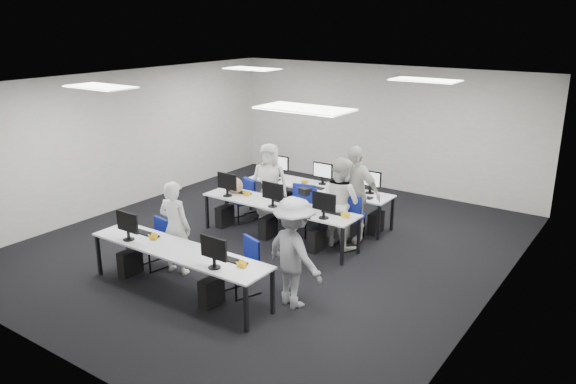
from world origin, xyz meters
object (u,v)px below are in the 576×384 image
Objects in this scene: chair_5 at (257,203)px; chair_1 at (242,276)px; desk_mid at (278,206)px; chair_2 at (242,208)px; desk_front at (178,252)px; chair_4 at (336,227)px; student_0 at (175,228)px; chair_6 at (309,215)px; chair_7 at (350,226)px; chair_3 at (300,219)px; student_2 at (269,182)px; chair_0 at (155,252)px; photographer at (294,253)px; student_3 at (353,194)px; student_1 at (341,202)px.

chair_1 is at bearing -37.73° from chair_5.
chair_5 reaches higher than desk_mid.
desk_front is at bearing -49.82° from chair_2.
student_0 is at bearing -124.42° from chair_4.
chair_6 is 0.93× the size of chair_7.
desk_front is 3.27× the size of chair_4.
chair_1 is at bearing -93.80° from chair_6.
chair_3 reaches higher than desk_mid.
student_2 is (-1.81, 0.35, 0.50)m from chair_4.
student_0 reaches higher than chair_7.
chair_3 is at bearing 123.75° from chair_1.
chair_7 is at bearing 62.14° from chair_0.
chair_3 is 2.91m from photographer.
student_3 is (1.13, 0.83, 0.24)m from desk_mid.
student_1 is at bearing -122.43° from chair_7.
desk_front is 3.71m from chair_5.
chair_3 is (0.14, 3.12, -0.38)m from desk_front.
chair_2 is 2.51m from student_3.
chair_4 is 0.28m from chair_7.
chair_5 is 1.32m from chair_6.
student_0 is (0.47, 0.07, 0.53)m from chair_0.
chair_0 is 3.35m from chair_4.
chair_0 is 0.45× the size of student_3.
chair_7 is at bearing 14.27° from chair_5.
desk_front is 3.35× the size of chair_3.
student_3 is at bearing -62.94° from photographer.
chair_5 is 0.54× the size of student_0.
chair_5 is at bearing 166.50° from chair_4.
student_0 is (0.69, -2.55, 0.52)m from chair_2.
chair_4 is 2.17m from chair_5.
student_0 reaches higher than desk_mid.
chair_6 reaches higher than chair_1.
student_0 is 0.98× the size of student_2.
photographer is at bearing -81.32° from student_3.
chair_1 is at bearing -88.79° from chair_3.
chair_7 is 0.60× the size of student_2.
student_2 is at bearing 158.40° from chair_7.
desk_mid is 3.85× the size of chair_0.
desk_mid is 3.79× the size of chair_5.
desk_front is at bearing -90.00° from desk_mid.
chair_4 is 0.89m from chair_6.
chair_3 is at bearing 75.67° from chair_0.
chair_2 is 0.42m from chair_5.
chair_7 is 0.57× the size of student_1.
chair_6 is at bearing 153.55° from chair_4.
chair_4 is (0.16, 2.59, 0.03)m from chair_1.
student_3 reaches higher than chair_5.
chair_1 is 3.00m from chair_6.
student_1 is at bearing -36.80° from chair_4.
chair_7 is at bearing -62.95° from photographer.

